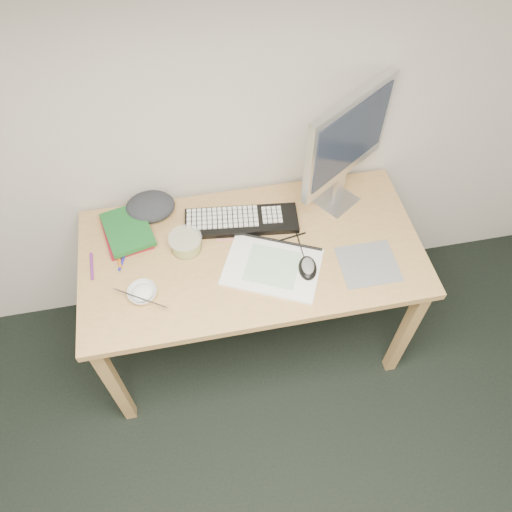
{
  "coord_description": "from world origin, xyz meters",
  "views": [
    {
      "loc": [
        -0.14,
        0.22,
        2.39
      ],
      "look_at": [
        0.07,
        1.34,
        0.83
      ],
      "focal_mm": 35.0,
      "sensor_mm": 36.0,
      "label": 1
    }
  ],
  "objects_px": {
    "desk": "(252,262)",
    "monitor": "(348,141)",
    "sketchpad": "(272,267)",
    "keyboard": "(241,221)",
    "rice_bowl": "(143,293)"
  },
  "relations": [
    {
      "from": "sketchpad",
      "to": "monitor",
      "type": "distance_m",
      "value": 0.57
    },
    {
      "from": "desk",
      "to": "sketchpad",
      "type": "distance_m",
      "value": 0.15
    },
    {
      "from": "monitor",
      "to": "rice_bowl",
      "type": "xyz_separation_m",
      "value": [
        -0.87,
        -0.33,
        -0.33
      ]
    },
    {
      "from": "sketchpad",
      "to": "rice_bowl",
      "type": "relative_size",
      "value": 3.29
    },
    {
      "from": "desk",
      "to": "keyboard",
      "type": "relative_size",
      "value": 2.93
    },
    {
      "from": "monitor",
      "to": "rice_bowl",
      "type": "height_order",
      "value": "monitor"
    },
    {
      "from": "keyboard",
      "to": "monitor",
      "type": "distance_m",
      "value": 0.55
    },
    {
      "from": "desk",
      "to": "rice_bowl",
      "type": "relative_size",
      "value": 12.33
    },
    {
      "from": "sketchpad",
      "to": "monitor",
      "type": "xyz_separation_m",
      "value": [
        0.35,
        0.3,
        0.34
      ]
    },
    {
      "from": "keyboard",
      "to": "monitor",
      "type": "relative_size",
      "value": 0.87
    },
    {
      "from": "desk",
      "to": "rice_bowl",
      "type": "bearing_deg",
      "value": -163.43
    },
    {
      "from": "monitor",
      "to": "sketchpad",
      "type": "bearing_deg",
      "value": -173.89
    },
    {
      "from": "rice_bowl",
      "to": "monitor",
      "type": "bearing_deg",
      "value": 21.0
    },
    {
      "from": "desk",
      "to": "keyboard",
      "type": "height_order",
      "value": "keyboard"
    },
    {
      "from": "desk",
      "to": "monitor",
      "type": "height_order",
      "value": "monitor"
    }
  ]
}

